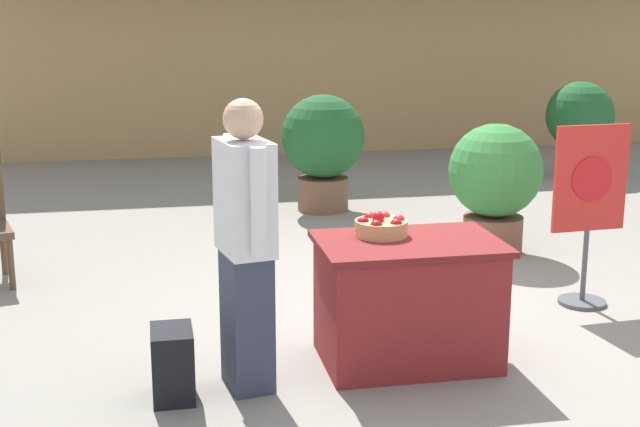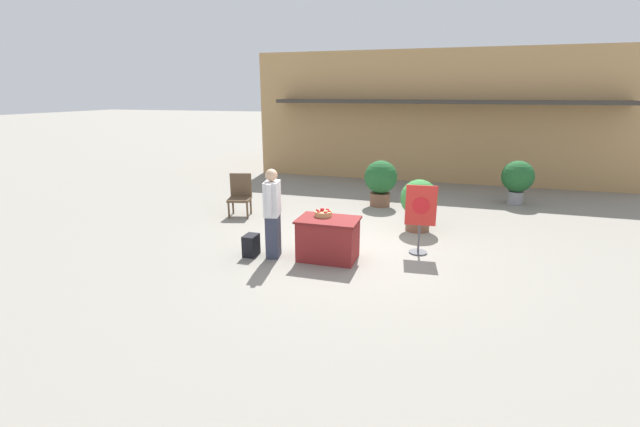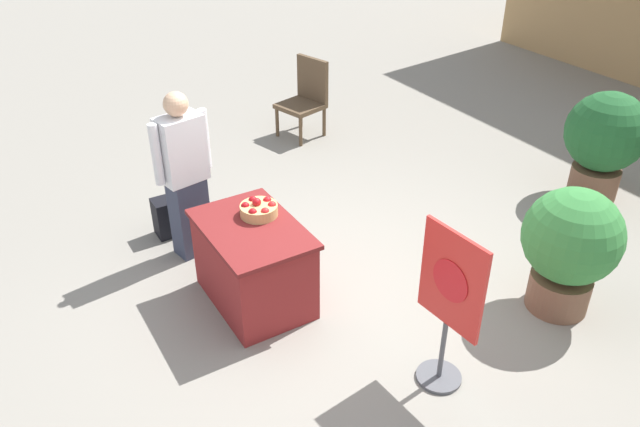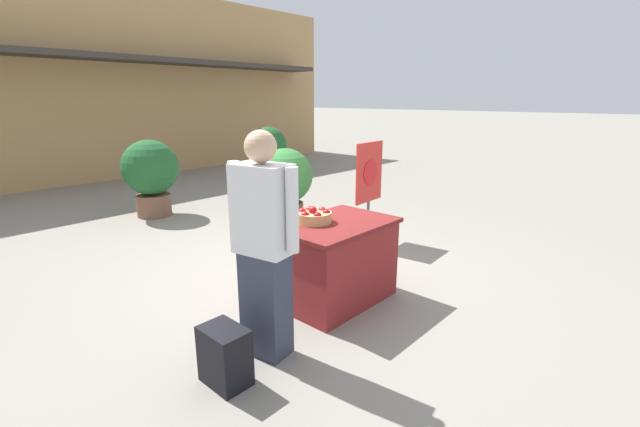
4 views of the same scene
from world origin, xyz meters
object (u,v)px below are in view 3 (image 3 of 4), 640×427
poster_board (449,304)px  patio_chair (306,95)px  potted_plant_far_right (570,244)px  potted_plant_far_left (605,138)px  display_table (254,264)px  apple_basket (259,209)px  person_visitor (185,175)px  backpack (171,216)px

poster_board → patio_chair: size_ratio=1.27×
patio_chair → potted_plant_far_right: potted_plant_far_right is taller
patio_chair → potted_plant_far_left: potted_plant_far_left is taller
display_table → apple_basket: bearing=133.9°
person_visitor → poster_board: person_visitor is taller
apple_basket → person_visitor: person_visitor is taller
display_table → person_visitor: size_ratio=0.66×
backpack → potted_plant_far_left: size_ratio=0.33×
display_table → poster_board: size_ratio=0.83×
display_table → patio_chair: size_ratio=1.06×
person_visitor → backpack: person_visitor is taller
poster_board → backpack: bearing=-75.0°
display_table → person_visitor: (-1.04, -0.20, 0.48)m
backpack → potted_plant_far_left: bearing=68.6°
person_visitor → backpack: bearing=178.4°
person_visitor → patio_chair: (-1.96, 2.48, -0.30)m
person_visitor → backpack: (-0.44, -0.07, -0.67)m
poster_board → potted_plant_far_right: poster_board is taller
poster_board → potted_plant_far_right: size_ratio=1.15×
backpack → potted_plant_far_right: potted_plant_far_right is taller
backpack → potted_plant_far_left: 4.93m
person_visitor → potted_plant_far_left: size_ratio=1.35×
patio_chair → potted_plant_far_left: (3.31, 2.01, 0.16)m
poster_board → potted_plant_far_right: (-0.14, 1.50, -0.07)m
display_table → poster_board: poster_board is taller
patio_chair → potted_plant_far_right: (4.50, 0.03, 0.10)m
patio_chair → potted_plant_far_left: size_ratio=0.84×
potted_plant_far_left → patio_chair: bearing=-148.7°
poster_board → potted_plant_far_left: (-1.33, 3.48, -0.02)m
apple_basket → potted_plant_far_left: (0.45, 4.14, -0.12)m
display_table → potted_plant_far_left: potted_plant_far_left is taller
apple_basket → backpack: (-1.35, -0.42, -0.65)m
potted_plant_far_left → display_table: bearing=-94.1°
potted_plant_far_left → poster_board: bearing=-69.1°
poster_board → patio_chair: 4.87m
display_table → potted_plant_far_left: 4.31m
apple_basket → person_visitor: (-0.90, -0.35, 0.02)m
display_table → apple_basket: size_ratio=3.40×
apple_basket → potted_plant_far_left: potted_plant_far_left is taller
potted_plant_far_right → potted_plant_far_left: potted_plant_far_left is taller
patio_chair → potted_plant_far_right: size_ratio=0.91×
person_visitor → potted_plant_far_left: bearing=62.4°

